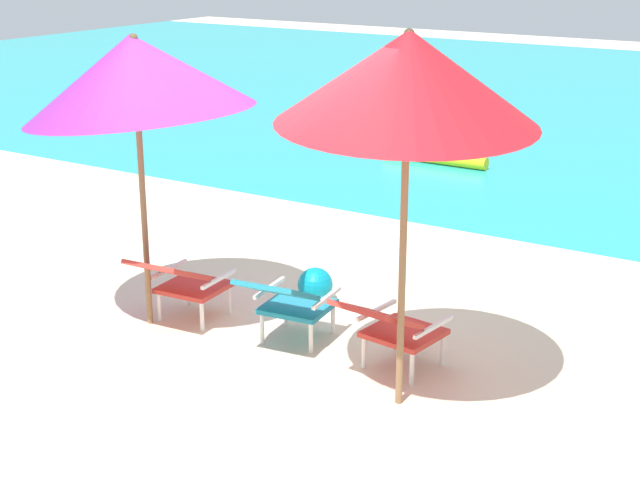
# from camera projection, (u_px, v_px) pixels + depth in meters

# --- Properties ---
(ground_plane) EXTENTS (40.00, 40.00, 0.00)m
(ground_plane) POSITION_uv_depth(u_px,v_px,m) (478.00, 225.00, 10.81)
(ground_plane) COLOR beige
(swim_buoy) EXTENTS (1.60, 0.18, 0.18)m
(swim_buoy) POSITION_uv_depth(u_px,v_px,m) (435.00, 157.00, 13.62)
(swim_buoy) COLOR yellow
(swim_buoy) RESTS_ON ocean_band
(lounge_chair_left) EXTENTS (0.60, 0.91, 0.68)m
(lounge_chair_left) POSITION_uv_depth(u_px,v_px,m) (181.00, 280.00, 7.97)
(lounge_chair_left) COLOR red
(lounge_chair_left) RESTS_ON ground_plane
(lounge_chair_center) EXTENTS (0.64, 0.93, 0.68)m
(lounge_chair_center) POSITION_uv_depth(u_px,v_px,m) (288.00, 299.00, 7.54)
(lounge_chair_center) COLOR teal
(lounge_chair_center) RESTS_ON ground_plane
(lounge_chair_right) EXTENTS (0.64, 0.93, 0.68)m
(lounge_chair_right) POSITION_uv_depth(u_px,v_px,m) (391.00, 325.00, 7.05)
(lounge_chair_right) COLOR red
(lounge_chair_right) RESTS_ON ground_plane
(beach_umbrella_left) EXTENTS (2.20, 2.15, 2.52)m
(beach_umbrella_left) POSITION_uv_depth(u_px,v_px,m) (135.00, 75.00, 7.46)
(beach_umbrella_left) COLOR olive
(beach_umbrella_left) RESTS_ON ground_plane
(beach_umbrella_right) EXTENTS (2.46, 2.46, 2.65)m
(beach_umbrella_right) POSITION_uv_depth(u_px,v_px,m) (408.00, 78.00, 6.03)
(beach_umbrella_right) COLOR olive
(beach_umbrella_right) RESTS_ON ground_plane
(beach_ball) EXTENTS (0.32, 0.32, 0.32)m
(beach_ball) POSITION_uv_depth(u_px,v_px,m) (315.00, 285.00, 8.54)
(beach_ball) COLOR #0A93AD
(beach_ball) RESTS_ON ground_plane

